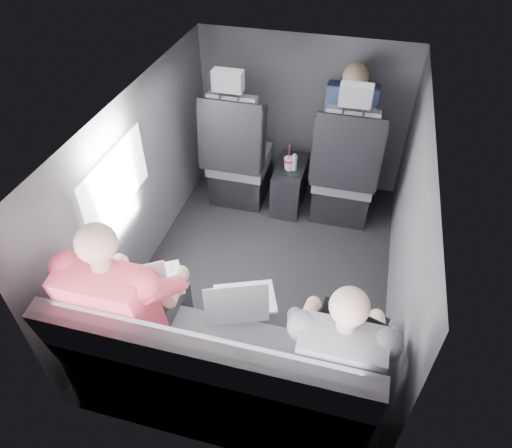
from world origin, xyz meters
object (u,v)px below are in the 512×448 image
(soda_cup, at_px, (289,163))
(laptop_silver, at_px, (242,301))
(front_seat_right, at_px, (344,177))
(passenger_front_right, at_px, (349,122))
(center_console, at_px, (290,185))
(front_seat_left, at_px, (238,161))
(rear_bench, at_px, (219,375))
(laptop_white, at_px, (145,284))
(passenger_rear_right, at_px, (338,353))
(laptop_black, at_px, (352,324))
(passenger_rear_left, at_px, (129,303))
(water_bottle, at_px, (294,163))

(soda_cup, relative_size, laptop_silver, 0.59)
(front_seat_right, bearing_deg, passenger_front_right, 98.18)
(center_console, bearing_deg, front_seat_left, -174.93)
(rear_bench, xyz_separation_m, laptop_white, (-0.49, 0.24, 0.33))
(passenger_rear_right, distance_m, passenger_front_right, 2.08)
(center_console, distance_m, passenger_front_right, 0.72)
(front_seat_left, height_order, laptop_white, front_seat_left)
(laptop_silver, bearing_deg, laptop_black, 0.08)
(front_seat_right, relative_size, passenger_front_right, 1.57)
(laptop_white, distance_m, passenger_rear_left, 0.15)
(passenger_front_right, bearing_deg, water_bottle, -145.87)
(laptop_white, bearing_deg, laptop_black, 1.49)
(laptop_white, bearing_deg, soda_cup, 73.79)
(front_seat_right, relative_size, soda_cup, 5.25)
(center_console, bearing_deg, rear_bench, -90.00)
(laptop_white, bearing_deg, passenger_rear_left, -97.97)
(rear_bench, xyz_separation_m, laptop_black, (0.64, 0.27, 0.32))
(passenger_rear_left, xyz_separation_m, passenger_front_right, (0.92, 2.07, 0.10))
(front_seat_left, bearing_deg, passenger_front_right, 16.64)
(passenger_rear_left, bearing_deg, passenger_front_right, 65.88)
(laptop_black, bearing_deg, passenger_rear_right, -103.78)
(laptop_black, bearing_deg, center_console, 111.04)
(rear_bench, distance_m, laptop_black, 0.77)
(water_bottle, bearing_deg, rear_bench, -90.96)
(passenger_rear_left, height_order, passenger_rear_right, passenger_rear_left)
(laptop_silver, height_order, passenger_rear_left, passenger_rear_left)
(passenger_rear_right, bearing_deg, front_seat_right, 94.73)
(front_seat_right, xyz_separation_m, water_bottle, (-0.42, -0.00, 0.07))
(water_bottle, bearing_deg, laptop_white, -107.49)
(front_seat_right, xyz_separation_m, center_console, (-0.45, 0.04, -0.20))
(rear_bench, bearing_deg, water_bottle, 89.04)
(passenger_rear_left, bearing_deg, center_console, 74.52)
(soda_cup, distance_m, laptop_silver, 1.63)
(soda_cup, bearing_deg, laptop_black, -68.01)
(front_seat_right, height_order, center_console, front_seat_right)
(center_console, height_order, rear_bench, rear_bench)
(passenger_rear_left, bearing_deg, front_seat_left, 88.05)
(center_console, xyz_separation_m, laptop_black, (0.64, -1.67, 0.43))
(front_seat_right, relative_size, rear_bench, 0.79)
(laptop_black, bearing_deg, passenger_front_right, 96.93)
(laptop_silver, xyz_separation_m, passenger_rear_left, (-0.57, -0.18, 0.01))
(passenger_rear_right, bearing_deg, soda_cup, 108.79)
(center_console, bearing_deg, water_bottle, -51.52)
(laptop_white, bearing_deg, water_bottle, 72.51)
(laptop_black, height_order, passenger_front_right, passenger_front_right)
(passenger_rear_right, bearing_deg, water_bottle, 107.44)
(laptop_silver, bearing_deg, soda_cup, 92.52)
(front_seat_left, relative_size, passenger_front_right, 1.57)
(water_bottle, relative_size, passenger_rear_left, 0.11)
(front_seat_left, bearing_deg, passenger_rear_right, -59.84)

